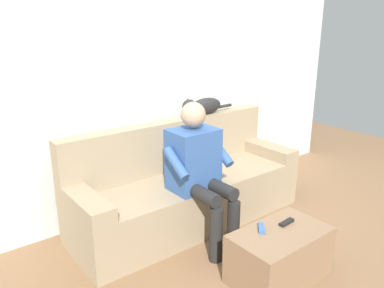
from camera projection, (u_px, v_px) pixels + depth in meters
name	position (u px, v px, depth m)	size (l,w,h in m)	color
ground_plane	(242.00, 254.00, 3.04)	(8.00, 8.00, 0.00)	#846042
back_wall	(154.00, 67.00, 3.54)	(5.01, 0.06, 2.71)	silver
couch	(187.00, 189.00, 3.49)	(2.15, 0.70, 0.90)	#9E896B
coffee_table	(279.00, 255.00, 2.72)	(0.70, 0.42, 0.37)	#8C6B4C
person_solo_seated	(198.00, 166.00, 3.07)	(0.53, 0.59, 1.16)	#335693
cat_on_backrest	(202.00, 106.00, 3.67)	(0.59, 0.13, 0.17)	black
remote_blue	(261.00, 228.00, 2.69)	(0.13, 0.04, 0.02)	#3860B7
remote_black	(287.00, 222.00, 2.77)	(0.14, 0.04, 0.02)	black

